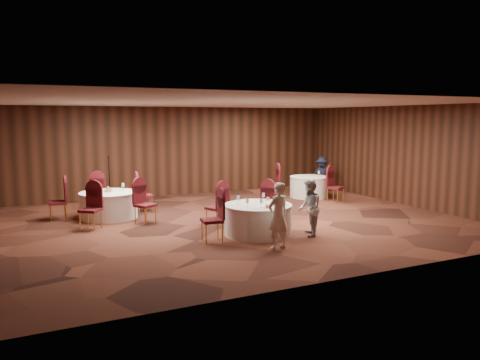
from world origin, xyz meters
name	(u,v)px	position (x,y,z in m)	size (l,w,h in m)	color
ground	(237,221)	(0.00, 0.00, 0.00)	(12.00, 12.00, 0.00)	black
room_shell	(236,149)	(0.00, 0.00, 1.96)	(12.00, 12.00, 12.00)	silver
table_main	(258,219)	(-0.16, -1.57, 0.38)	(1.64, 1.64, 0.74)	white
table_left	(109,205)	(-3.07, 1.91, 0.38)	(1.61, 1.61, 0.74)	white
table_right	(309,187)	(4.00, 2.48, 0.38)	(1.37, 1.37, 0.74)	white
chairs_main	(235,210)	(-0.46, -0.90, 0.50)	(2.78, 1.95, 1.00)	#440D11
chairs_left	(108,201)	(-3.10, 1.90, 0.50)	(2.99, 3.22, 1.00)	#440D11
chairs_right	(303,185)	(3.51, 2.12, 0.50)	(2.18, 2.33, 1.00)	#440D11
tabletop_main	(264,200)	(-0.04, -1.67, 0.84)	(1.12, 1.04, 0.22)	silver
tabletop_left	(108,189)	(-3.08, 1.90, 0.82)	(0.90, 0.79, 0.22)	silver
tabletop_right	(319,172)	(4.24, 2.23, 0.90)	(0.08, 0.08, 0.22)	silver
mic_stand	(110,192)	(-2.74, 3.62, 0.48)	(0.24, 0.24, 1.63)	black
woman_a	(278,216)	(-0.34, -2.83, 0.72)	(0.53, 0.34, 1.44)	silver
woman_b	(309,208)	(0.88, -2.21, 0.68)	(0.66, 0.51, 1.36)	#A5A6AA
man_c	(322,175)	(5.10, 3.25, 0.67)	(0.86, 0.50, 1.34)	black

